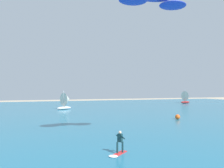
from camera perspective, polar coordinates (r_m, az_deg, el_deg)
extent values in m
cube|color=#236B89|center=(47.50, -12.18, -7.31)|extent=(160.00, 90.00, 0.10)
cube|color=red|center=(16.74, 2.15, -17.93)|extent=(1.37, 1.21, 0.05)
cylinder|color=#143338|center=(16.53, 1.44, -16.61)|extent=(0.14, 0.14, 0.80)
cylinder|color=#143338|center=(16.72, 2.84, -16.44)|extent=(0.14, 0.14, 0.80)
cube|color=#143338|center=(16.46, 2.15, -14.17)|extent=(0.40, 0.42, 0.60)
sphere|color=beige|center=(16.37, 2.14, -12.77)|extent=(0.22, 0.22, 0.22)
cylinder|color=#143338|center=(16.62, 1.62, -13.87)|extent=(0.45, 0.38, 0.39)
cylinder|color=#143338|center=(16.41, 2.97, -14.03)|extent=(0.45, 0.38, 0.39)
ellipsoid|color=white|center=(15.96, 0.33, -18.70)|extent=(0.90, 0.92, 0.08)
ellipsoid|color=#1E33B2|center=(21.15, 5.62, 21.34)|extent=(2.80, 2.33, 0.43)
ellipsoid|color=#1E33B2|center=(22.95, 15.89, 19.51)|extent=(2.80, 2.33, 0.43)
ellipsoid|color=maroon|center=(79.69, 18.98, -4.61)|extent=(4.21, 2.04, 0.76)
cylinder|color=silver|center=(79.45, 18.87, -2.89)|extent=(0.13, 0.13, 4.04)
cone|color=silver|center=(80.12, 19.30, -3.02)|extent=(2.30, 3.64, 3.39)
ellipsoid|color=silver|center=(53.10, -12.65, -6.25)|extent=(4.02, 2.88, 0.72)
cylinder|color=silver|center=(52.86, -12.79, -3.80)|extent=(0.12, 0.12, 3.83)
cone|color=silver|center=(53.33, -12.04, -3.99)|extent=(2.93, 3.63, 3.22)
sphere|color=#E55919|center=(36.25, 17.11, -8.38)|extent=(0.79, 0.79, 0.79)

